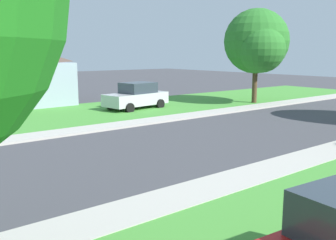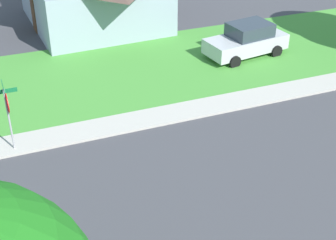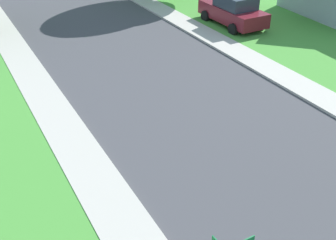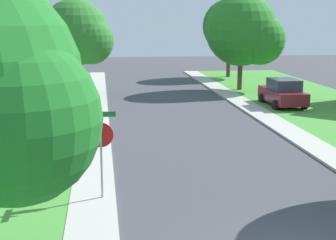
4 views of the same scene
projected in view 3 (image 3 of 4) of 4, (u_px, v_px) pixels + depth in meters
sidewalk_east at (302, 87)px, 16.68m from camera, size 1.40×56.00×0.10m
sidewalk_west at (79, 153)px, 12.79m from camera, size 1.40×56.00×0.10m
car_maroon_far_down_street at (233, 10)px, 22.84m from camera, size 2.05×4.31×1.76m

